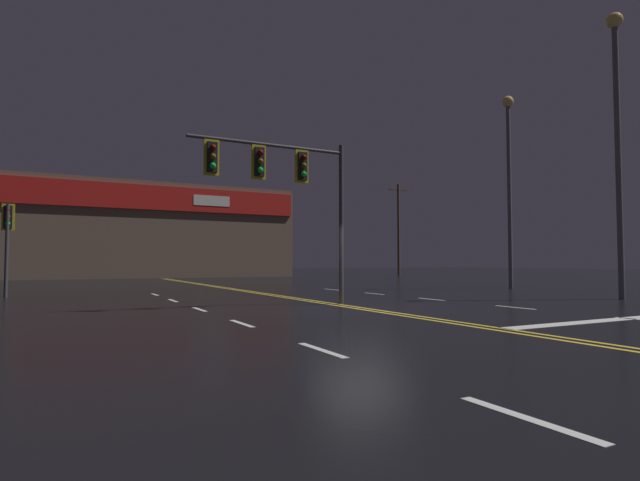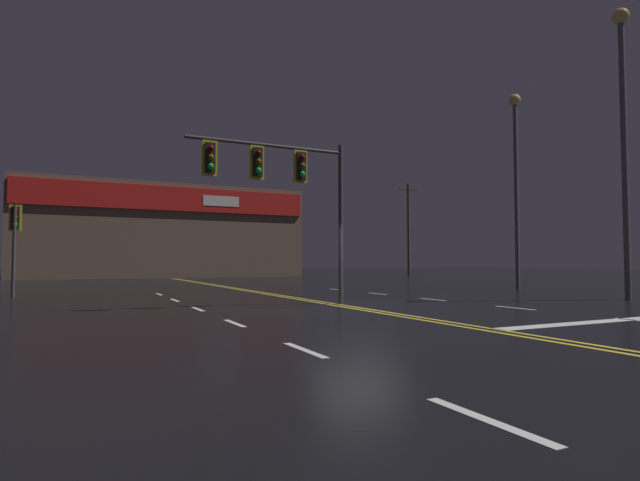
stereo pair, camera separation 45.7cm
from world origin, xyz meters
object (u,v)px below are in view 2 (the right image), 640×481
object	(u,v)px
traffic_signal_corner_northwest	(15,229)
streetlight_near_left	(623,114)
traffic_signal_median	(277,174)
streetlight_median_approach	(516,164)

from	to	relation	value
traffic_signal_corner_northwest	streetlight_near_left	bearing A→B (deg)	-29.88
traffic_signal_median	streetlight_near_left	xyz separation A→B (m)	(11.85, -2.78, 2.60)
traffic_signal_median	traffic_signal_corner_northwest	xyz separation A→B (m)	(-7.35, 8.26, -1.32)
streetlight_median_approach	traffic_signal_corner_northwest	bearing A→B (deg)	168.99
traffic_signal_corner_northwest	streetlight_median_approach	world-z (taller)	streetlight_median_approach
traffic_signal_median	streetlight_near_left	distance (m)	12.45
traffic_signal_median	traffic_signal_corner_northwest	size ratio (longest dim) A/B	1.43
traffic_signal_median	streetlight_near_left	bearing A→B (deg)	-13.18
streetlight_near_left	traffic_signal_corner_northwest	bearing A→B (deg)	150.12
traffic_signal_corner_northwest	streetlight_near_left	world-z (taller)	streetlight_near_left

